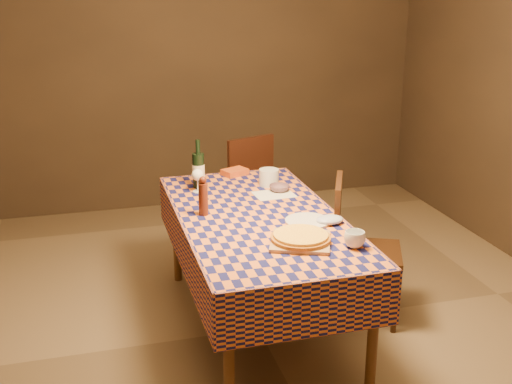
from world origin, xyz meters
TOP-DOWN VIEW (x-y plane):
  - room at (0.00, 0.00)m, footprint 5.00×5.10m
  - dining_table at (0.00, 0.00)m, footprint 0.94×1.84m
  - cutting_board at (0.10, -0.47)m, footprint 0.41×0.41m
  - pizza at (0.10, -0.47)m, footprint 0.40×0.40m
  - pepper_mill at (-0.31, 0.10)m, footprint 0.07×0.07m
  - bowl at (0.26, 0.40)m, footprint 0.18×0.18m
  - wine_glass at (-0.27, 0.53)m, footprint 0.09×0.09m
  - wine_bottle at (-0.24, 0.63)m, footprint 0.09×0.09m
  - deli_tub at (0.23, 0.54)m, footprint 0.16×0.16m
  - takeout_container at (0.06, 0.84)m, footprint 0.20×0.18m
  - white_plate at (0.24, -0.19)m, footprint 0.28×0.28m
  - tumbler at (0.36, -0.60)m, footprint 0.12×0.12m
  - flour_patch at (0.20, 0.34)m, footprint 0.27×0.21m
  - flour_bag at (0.36, -0.24)m, footprint 0.17×0.14m
  - chair_far at (0.26, 1.39)m, footprint 0.54×0.54m
  - chair_right at (0.64, 0.01)m, footprint 0.56×0.56m

SIDE VIEW (x-z plane):
  - chair_far at x=0.26m, z-range 0.06..0.99m
  - chair_right at x=0.64m, z-range 0.06..0.99m
  - dining_table at x=0.00m, z-range 0.31..1.08m
  - flour_patch at x=0.20m, z-range 0.77..0.77m
  - white_plate at x=0.24m, z-range 0.77..0.79m
  - cutting_board at x=0.10m, z-range 0.77..0.79m
  - bowl at x=0.26m, z-range 0.77..0.81m
  - takeout_container at x=0.06m, z-range 0.77..0.81m
  - flour_bag at x=0.36m, z-range 0.77..0.82m
  - pizza at x=0.10m, z-range 0.79..0.82m
  - tumbler at x=0.36m, z-range 0.77..0.86m
  - deli_tub at x=0.23m, z-range 0.77..0.88m
  - wine_glass at x=-0.27m, z-range 0.80..0.96m
  - pepper_mill at x=-0.31m, z-range 0.76..1.00m
  - wine_bottle at x=-0.24m, z-range 0.73..1.06m
  - room at x=0.00m, z-range 0.00..2.70m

